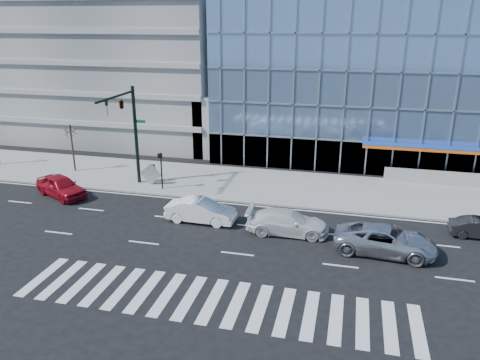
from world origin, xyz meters
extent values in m
plane|color=black|center=(0.00, 0.00, 0.00)|extent=(160.00, 160.00, 0.00)
cube|color=gray|center=(0.00, 8.00, 0.07)|extent=(120.00, 8.00, 0.15)
cube|color=#7291BE|center=(14.00, 26.00, 7.50)|extent=(42.00, 26.00, 15.00)
cube|color=gray|center=(-20.00, 26.00, 10.00)|extent=(24.00, 24.00, 20.00)
cube|color=gray|center=(-6.00, 18.00, 3.00)|extent=(6.00, 8.00, 6.00)
cylinder|color=black|center=(-11.00, 6.00, 4.15)|extent=(0.28, 0.28, 8.00)
cylinder|color=black|center=(-11.00, 3.20, 7.75)|extent=(0.18, 5.60, 0.18)
imported|color=black|center=(-11.00, 1.80, 7.15)|extent=(0.18, 0.22, 1.10)
imported|color=black|center=(-11.00, 4.00, 7.15)|extent=(0.48, 2.24, 0.90)
cube|color=#0C591E|center=(-10.55, 6.00, 5.35)|extent=(0.90, 0.05, 0.25)
cylinder|color=black|center=(-8.50, 5.00, 1.65)|extent=(0.12, 0.12, 3.00)
cube|color=black|center=(-8.50, 4.85, 2.95)|extent=(0.30, 0.25, 0.35)
cylinder|color=#332319|center=(-18.00, 7.50, 2.25)|extent=(0.16, 0.16, 4.20)
ellipsoid|color=#332319|center=(-18.00, 7.50, 3.93)|extent=(1.10, 1.10, 0.90)
imported|color=silver|center=(8.46, -1.77, 0.83)|extent=(6.13, 3.18, 1.65)
imported|color=silver|center=(2.46, -0.50, 0.77)|extent=(5.36, 2.33, 1.54)
imported|color=white|center=(-3.54, -0.07, 0.79)|extent=(4.84, 1.78, 1.58)
imported|color=maroon|center=(-15.63, 1.90, 0.83)|extent=(5.22, 3.87, 1.65)
imported|color=black|center=(-9.75, 6.36, 0.94)|extent=(0.41, 0.59, 1.57)
cube|color=#9D9D9D|center=(-9.78, 5.68, 1.06)|extent=(1.82, 0.31, 1.83)
camera|label=1|loc=(6.04, -27.95, 13.25)|focal=35.00mm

